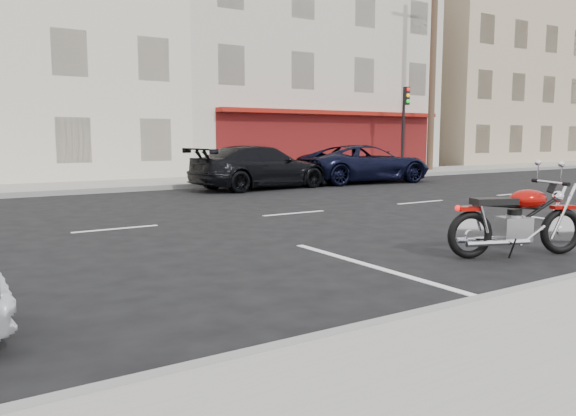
% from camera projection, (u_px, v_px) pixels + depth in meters
% --- Properties ---
extents(ground, '(120.00, 120.00, 0.00)m').
position_uv_depth(ground, '(213.00, 220.00, 11.58)').
color(ground, black).
rests_on(ground, ground).
extents(bldg_corner, '(14.00, 12.00, 12.50)m').
position_uv_depth(bldg_corner, '(267.00, 52.00, 30.29)').
color(bldg_corner, '#BCB3A3').
rests_on(bldg_corner, ground).
extents(bldg_far_east, '(12.00, 12.00, 11.00)m').
position_uv_depth(bldg_far_east, '(455.00, 81.00, 38.44)').
color(bldg_far_east, tan).
rests_on(bldg_far_east, ground).
extents(utility_pole, '(1.80, 0.30, 9.00)m').
position_uv_depth(utility_pole, '(433.00, 72.00, 26.48)').
color(utility_pole, '#422D1E').
rests_on(utility_pole, sidewalk_far).
extents(traffic_light, '(0.26, 0.30, 3.80)m').
position_uv_depth(traffic_light, '(405.00, 118.00, 25.45)').
color(traffic_light, black).
rests_on(traffic_light, sidewalk_far).
extents(fire_hydrant, '(0.20, 0.20, 0.72)m').
position_uv_depth(fire_hydrant, '(376.00, 164.00, 25.04)').
color(fire_hydrant, beige).
rests_on(fire_hydrant, sidewalk_far).
extents(motorcycle, '(2.06, 0.99, 1.08)m').
position_uv_depth(motorcycle, '(563.00, 221.00, 8.21)').
color(motorcycle, black).
rests_on(motorcycle, ground).
extents(suv_far, '(5.32, 2.90, 1.41)m').
position_uv_depth(suv_far, '(365.00, 164.00, 21.17)').
color(suv_far, black).
rests_on(suv_far, ground).
extents(car_far, '(5.09, 2.46, 1.43)m').
position_uv_depth(car_far, '(261.00, 167.00, 18.62)').
color(car_far, black).
rests_on(car_far, ground).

